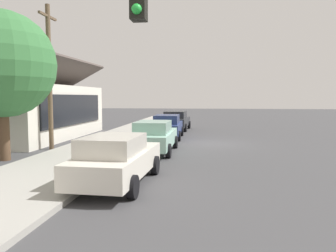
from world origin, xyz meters
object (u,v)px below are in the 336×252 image
car_ivory (117,159)px  traffic_light_main (46,52)px  shade_tree (1,65)px  car_navy (167,126)px  fire_hydrant_red (123,142)px  car_charcoal (176,120)px  utility_pole_wooden (49,75)px  car_seafoam (154,136)px

car_ivory → traffic_light_main: bearing=-174.7°
car_ivory → shade_tree: 7.60m
car_navy → fire_hydrant_red: car_navy is taller
shade_tree → traffic_light_main: (-8.27, -6.19, -0.65)m
car_navy → car_charcoal: (5.75, -0.00, 0.00)m
car_ivory → car_charcoal: 17.74m
car_navy → utility_pole_wooden: utility_pole_wooden is taller
shade_tree → traffic_light_main: bearing=-143.2°
car_navy → utility_pole_wooden: bearing=133.2°
fire_hydrant_red → utility_pole_wooden: bearing=85.3°
car_ivory → car_charcoal: same height
shade_tree → utility_pole_wooden: bearing=-9.3°
car_ivory → car_navy: (11.99, -0.10, -0.00)m
car_charcoal → shade_tree: 15.96m
car_ivory → car_seafoam: 6.18m
car_ivory → utility_pole_wooden: size_ratio=0.65×
car_navy → car_charcoal: bearing=-1.2°
car_charcoal → fire_hydrant_red: bearing=175.0°
car_ivory → fire_hydrant_red: bearing=15.3°
traffic_light_main → utility_pole_wooden: (11.51, 5.66, 0.44)m
car_charcoal → fire_hydrant_red: car_charcoal is taller
shade_tree → utility_pole_wooden: utility_pole_wooden is taller
shade_tree → fire_hydrant_red: 6.51m
car_seafoam → car_charcoal: bearing=0.6°
car_charcoal → utility_pole_wooden: size_ratio=0.63×
car_navy → car_charcoal: same height
car_charcoal → shade_tree: bearing=159.7°
car_navy → utility_pole_wooden: 8.32m
car_seafoam → car_charcoal: 11.56m
car_charcoal → traffic_light_main: traffic_light_main is taller
car_seafoam → utility_pole_wooden: size_ratio=0.64×
car_seafoam → fire_hydrant_red: size_ratio=6.78×
traffic_light_main → fire_hydrant_red: 11.69m
car_ivory → car_charcoal: (17.74, -0.10, -0.00)m
traffic_light_main → fire_hydrant_red: traffic_light_main is taller
car_navy → fire_hydrant_red: 5.92m
car_ivory → car_charcoal: bearing=2.2°
car_seafoam → car_charcoal: size_ratio=1.03×
car_charcoal → car_navy: bearing=-177.5°
car_seafoam → car_navy: (5.81, 0.08, -0.00)m
car_ivory → car_navy: bearing=2.0°
car_navy → shade_tree: size_ratio=0.72×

